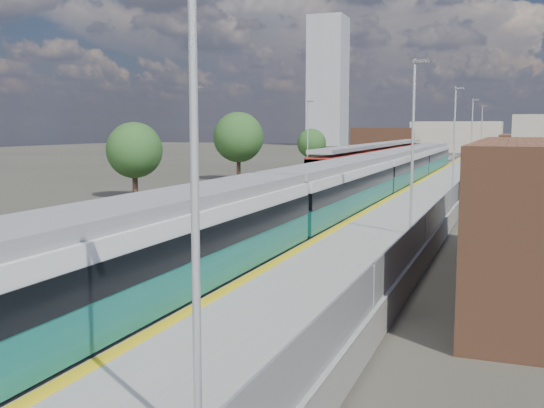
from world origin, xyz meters
The scene contains 11 objects.
ground centered at (0.00, 50.00, 0.00)m, with size 320.00×320.00×0.00m, color #47443A.
ballast_bed centered at (-2.25, 52.50, 0.03)m, with size 10.50×155.00×0.06m, color #565451.
tracks centered at (-1.65, 54.18, 0.11)m, with size 8.96×160.00×0.17m.
platform_right centered at (5.28, 52.49, 0.54)m, with size 4.70×155.00×8.52m.
platform_left centered at (-9.05, 52.49, 0.52)m, with size 4.30×155.00×8.52m.
buildings centered at (-18.12, 138.60, 10.70)m, with size 72.00×185.50×40.00m.
green_train centered at (1.50, 38.54, 2.19)m, with size 2.82×78.52×3.10m.
red_train centered at (-5.50, 76.77, 2.08)m, with size 2.78×56.43×3.51m.
tree_a centered at (-17.74, 37.97, 3.83)m, with size 4.49×4.49×6.08m.
tree_b centered at (-17.03, 56.98, 4.60)m, with size 5.39×5.39×7.31m.
tree_c centered at (-15.76, 79.33, 3.44)m, with size 4.04×4.04×5.47m.
Camera 1 is at (10.69, -5.76, 5.64)m, focal length 42.00 mm.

